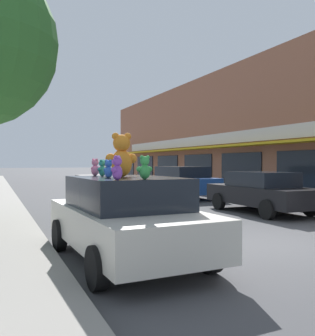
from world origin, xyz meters
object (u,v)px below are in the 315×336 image
(teddy_bear_giant, at_px, (122,156))
(teddy_bear_purple, at_px, (117,168))
(parked_car_far_center, at_px, (262,191))
(plush_art_car, at_px, (126,217))
(teddy_bear_blue, at_px, (109,169))
(teddy_bear_pink, at_px, (95,167))
(teddy_bear_green, at_px, (145,168))
(teddy_bear_black, at_px, (108,168))
(teddy_bear_teal, at_px, (102,168))
(parked_car_far_right, at_px, (181,181))

(teddy_bear_giant, height_order, teddy_bear_purple, teddy_bear_giant)
(parked_car_far_center, bearing_deg, plush_art_car, -147.19)
(teddy_bear_blue, bearing_deg, teddy_bear_pink, -32.99)
(teddy_bear_green, bearing_deg, teddy_bear_giant, -93.22)
(plush_art_car, xyz_separation_m, teddy_bear_pink, (-0.34, 0.92, 0.90))
(teddy_bear_giant, height_order, parked_car_far_center, teddy_bear_giant)
(teddy_bear_purple, relative_size, teddy_bear_pink, 1.06)
(teddy_bear_giant, xyz_separation_m, teddy_bear_black, (-0.07, 0.70, -0.25))
(plush_art_car, relative_size, teddy_bear_green, 11.25)
(teddy_bear_black, distance_m, parked_car_far_center, 7.54)
(plush_art_car, height_order, parked_car_far_center, plush_art_car)
(teddy_bear_teal, relative_size, parked_car_far_center, 0.07)
(teddy_bear_purple, bearing_deg, teddy_bear_pink, -143.42)
(teddy_bear_giant, distance_m, teddy_bear_blue, 0.57)
(teddy_bear_pink, xyz_separation_m, parked_car_far_center, (6.94, 3.33, -0.94))
(teddy_bear_teal, bearing_deg, teddy_bear_purple, 38.67)
(teddy_bear_teal, distance_m, parked_car_far_right, 12.08)
(teddy_bear_black, xyz_separation_m, parked_car_far_right, (6.69, 9.64, -0.83))
(plush_art_car, distance_m, parked_car_far_center, 7.85)
(teddy_bear_blue, relative_size, teddy_bear_purple, 0.86)
(teddy_bear_green, height_order, parked_car_far_right, teddy_bear_green)
(plush_art_car, height_order, teddy_bear_pink, teddy_bear_pink)
(teddy_bear_black, bearing_deg, teddy_bear_green, 116.87)
(teddy_bear_blue, distance_m, parked_car_far_center, 8.32)
(teddy_bear_giant, distance_m, teddy_bear_purple, 1.37)
(plush_art_car, relative_size, teddy_bear_teal, 13.12)
(teddy_bear_blue, xyz_separation_m, teddy_bear_black, (0.29, 1.08, -0.01))
(teddy_bear_giant, bearing_deg, teddy_bear_pink, -61.33)
(teddy_bear_blue, height_order, teddy_bear_green, teddy_bear_green)
(teddy_bear_green, bearing_deg, teddy_bear_blue, -66.74)
(teddy_bear_blue, xyz_separation_m, teddy_bear_purple, (-0.13, -0.89, 0.03))
(teddy_bear_giant, distance_m, parked_car_far_center, 7.85)
(teddy_bear_black, xyz_separation_m, teddy_bear_teal, (-0.18, -0.26, 0.01))
(teddy_bear_blue, distance_m, parked_car_far_right, 12.82)
(teddy_bear_black, height_order, teddy_bear_purple, teddy_bear_purple)
(teddy_bear_blue, xyz_separation_m, parked_car_far_center, (6.98, 4.43, -0.93))
(parked_car_far_right, bearing_deg, parked_car_far_center, -90.00)
(teddy_bear_black, height_order, teddy_bear_green, teddy_bear_green)
(teddy_bear_green, bearing_deg, parked_car_far_center, -146.60)
(teddy_bear_teal, bearing_deg, teddy_bear_giant, 76.07)
(plush_art_car, xyz_separation_m, teddy_bear_giant, (-0.02, 0.19, 1.13))
(plush_art_car, bearing_deg, parked_car_far_center, 30.56)
(parked_car_far_center, relative_size, parked_car_far_right, 0.94)
(plush_art_car, relative_size, teddy_bear_pink, 12.23)
(teddy_bear_giant, bearing_deg, teddy_bear_purple, 73.95)
(plush_art_car, xyz_separation_m, teddy_bear_purple, (-0.51, -1.07, 0.91))
(plush_art_car, bearing_deg, teddy_bear_black, 93.31)
(teddy_bear_pink, distance_m, parked_car_far_right, 11.89)
(teddy_bear_purple, xyz_separation_m, teddy_bear_pink, (0.17, 2.00, -0.01))
(teddy_bear_black, distance_m, parked_car_far_right, 11.76)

